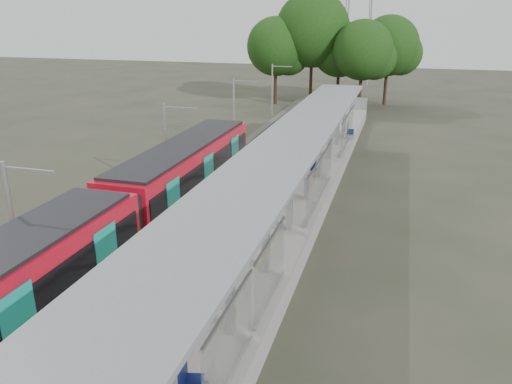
{
  "coord_description": "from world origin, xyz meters",
  "views": [
    {
      "loc": [
        6.26,
        -5.93,
        10.0
      ],
      "look_at": [
        0.23,
        14.8,
        2.3
      ],
      "focal_mm": 35.0,
      "sensor_mm": 36.0,
      "label": 1
    }
  ],
  "objects_px": {
    "train": "(114,222)",
    "bench_mid": "(314,166)",
    "bench_far": "(349,130)",
    "litter_bin": "(273,216)",
    "info_pillar_far": "(280,179)"
  },
  "relations": [
    {
      "from": "bench_far",
      "to": "bench_mid",
      "type": "bearing_deg",
      "value": -99.99
    },
    {
      "from": "bench_far",
      "to": "info_pillar_far",
      "type": "distance_m",
      "value": 13.99
    },
    {
      "from": "info_pillar_far",
      "to": "litter_bin",
      "type": "distance_m",
      "value": 4.47
    },
    {
      "from": "train",
      "to": "info_pillar_far",
      "type": "distance_m",
      "value": 9.51
    },
    {
      "from": "train",
      "to": "bench_mid",
      "type": "distance_m",
      "value": 13.51
    },
    {
      "from": "train",
      "to": "bench_far",
      "type": "height_order",
      "value": "train"
    },
    {
      "from": "info_pillar_far",
      "to": "litter_bin",
      "type": "xyz_separation_m",
      "value": [
        0.76,
        -4.39,
        -0.33
      ]
    },
    {
      "from": "bench_mid",
      "to": "bench_far",
      "type": "bearing_deg",
      "value": 91.81
    },
    {
      "from": "bench_far",
      "to": "litter_bin",
      "type": "height_order",
      "value": "bench_far"
    },
    {
      "from": "bench_mid",
      "to": "litter_bin",
      "type": "distance_m",
      "value": 8.32
    },
    {
      "from": "train",
      "to": "info_pillar_far",
      "type": "relative_size",
      "value": 14.72
    },
    {
      "from": "train",
      "to": "litter_bin",
      "type": "xyz_separation_m",
      "value": [
        5.72,
        3.72,
        -0.57
      ]
    },
    {
      "from": "bench_mid",
      "to": "info_pillar_far",
      "type": "xyz_separation_m",
      "value": [
        -1.17,
        -3.92,
        0.31
      ]
    },
    {
      "from": "train",
      "to": "bench_mid",
      "type": "height_order",
      "value": "train"
    },
    {
      "from": "bench_far",
      "to": "info_pillar_far",
      "type": "height_order",
      "value": "info_pillar_far"
    }
  ]
}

